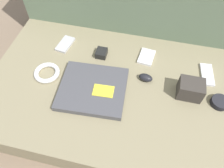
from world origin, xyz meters
The scene contains 12 objects.
ground_plane centered at (0.00, 0.00, 0.00)m, with size 8.00×8.00×0.00m, color #7A6651.
couch_seat centered at (0.00, 0.00, 0.07)m, with size 1.16×0.72×0.14m.
couch_backrest centered at (0.00, 0.46, 0.27)m, with size 1.16×0.20×0.55m.
laptop centered at (-0.08, -0.04, 0.16)m, with size 0.31×0.28×0.03m.
computer_mouse centered at (0.14, 0.07, 0.16)m, with size 0.07×0.05×0.03m.
speaker_puck centered at (0.47, 0.02, 0.16)m, with size 0.08×0.08×0.02m.
phone_silver centered at (-0.30, 0.20, 0.15)m, with size 0.08×0.12×0.01m.
phone_black centered at (0.13, 0.21, 0.15)m, with size 0.08×0.11×0.01m.
phone_small centered at (0.42, 0.16, 0.15)m, with size 0.07×0.13×0.01m.
camera_pouch centered at (0.34, 0.04, 0.19)m, with size 0.10×0.08×0.08m.
charger_brick centered at (-0.10, 0.18, 0.16)m, with size 0.05×0.06×0.03m.
cable_coil centered at (-0.32, 0.00, 0.16)m, with size 0.12×0.12×0.02m.
Camera 1 is at (0.13, -0.55, 0.96)m, focal length 35.00 mm.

